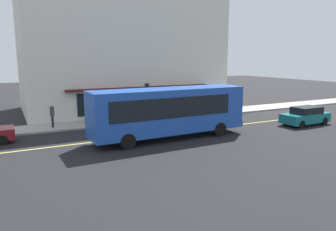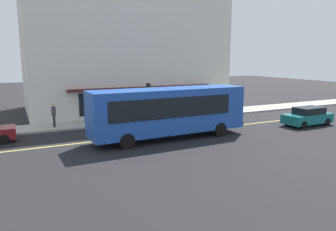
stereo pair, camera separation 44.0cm
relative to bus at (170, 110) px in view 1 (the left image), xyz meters
name	(u,v)px [view 1 (the left image)]	position (x,y,z in m)	size (l,w,h in m)	color
ground	(150,135)	(-0.90, 1.41, -1.99)	(120.00, 120.00, 0.00)	black
sidewalk	(124,121)	(-0.90, 7.08, -1.91)	(80.00, 3.00, 0.15)	#9E9B93
lane_centre_stripe	(150,135)	(-0.90, 1.41, -1.98)	(36.00, 0.16, 0.01)	#D8D14C
storefront_building	(120,45)	(1.44, 14.46, 4.93)	(19.98, 12.37, 13.83)	silver
bus	(170,110)	(0.00, 0.00, 0.00)	(11.19, 2.84, 3.50)	#1E4CAD
traffic_light	(147,93)	(1.12, 6.41, 0.55)	(0.30, 0.52, 3.20)	#2D2D33
car_teal	(305,116)	(12.30, -1.10, -1.24)	(4.35, 1.95, 1.52)	#14666B
pedestrian_by_curb	(52,113)	(-6.86, 6.72, -0.71)	(0.34, 0.34, 1.86)	black
pedestrian_waiting	(216,102)	(9.11, 7.14, -0.86)	(0.34, 0.34, 1.63)	black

